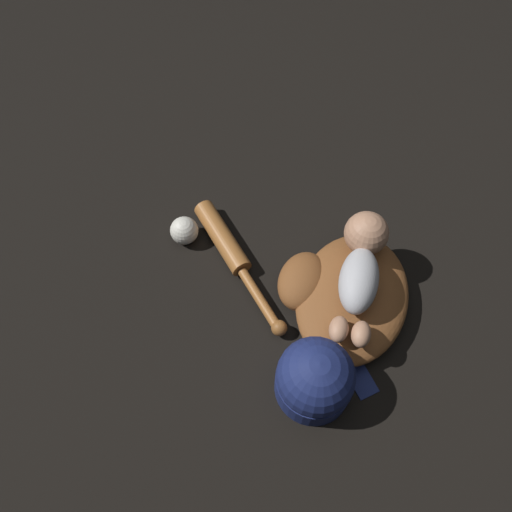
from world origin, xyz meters
name	(u,v)px	position (x,y,z in m)	size (l,w,h in m)	color
ground_plane	(330,314)	(0.00, 0.00, 0.00)	(6.00, 6.00, 0.00)	black
baseball_glove	(344,294)	(0.04, -0.03, 0.05)	(0.42, 0.38, 0.09)	brown
baby_figure	(361,263)	(0.08, -0.05, 0.14)	(0.34, 0.13, 0.11)	#B2B2B7
baseball_bat	(231,251)	(0.13, 0.28, 0.03)	(0.37, 0.30, 0.06)	#9E602D
baseball	(184,231)	(0.17, 0.42, 0.04)	(0.08, 0.08, 0.08)	silver
baseball_cap	(315,378)	(-0.20, 0.03, 0.07)	(0.23, 0.25, 0.18)	navy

